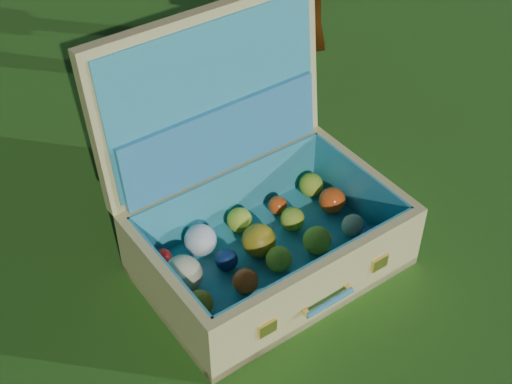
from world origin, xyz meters
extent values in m
plane|color=#215114|center=(0.00, 0.00, 0.00)|extent=(60.00, 60.00, 0.00)
cube|color=#DDCB77|center=(0.07, 0.11, 0.01)|extent=(0.65, 0.48, 0.02)
cube|color=#DDCB77|center=(0.10, -0.07, 0.09)|extent=(0.58, 0.12, 0.18)
cube|color=#DDCB77|center=(0.04, 0.30, 0.09)|extent=(0.58, 0.12, 0.18)
cube|color=#DDCB77|center=(-0.21, 0.07, 0.09)|extent=(0.08, 0.35, 0.18)
cube|color=#DDCB77|center=(0.35, 0.16, 0.09)|extent=(0.08, 0.35, 0.18)
cube|color=teal|center=(0.07, 0.11, 0.02)|extent=(0.60, 0.43, 0.01)
cube|color=teal|center=(0.10, -0.06, 0.10)|extent=(0.54, 0.09, 0.16)
cube|color=teal|center=(0.04, 0.28, 0.10)|extent=(0.54, 0.09, 0.16)
cube|color=teal|center=(-0.20, 0.07, 0.10)|extent=(0.06, 0.35, 0.16)
cube|color=teal|center=(0.34, 0.16, 0.10)|extent=(0.06, 0.35, 0.16)
cube|color=#DDCB77|center=(0.03, 0.35, 0.37)|extent=(0.59, 0.18, 0.39)
cube|color=teal|center=(0.04, 0.33, 0.37)|extent=(0.55, 0.14, 0.35)
cube|color=teal|center=(0.04, 0.30, 0.26)|extent=(0.53, 0.12, 0.17)
cube|color=#F2C659|center=(-0.05, -0.11, 0.09)|extent=(0.04, 0.01, 0.03)
cube|color=#F2C659|center=(0.26, -0.06, 0.09)|extent=(0.04, 0.01, 0.03)
cylinder|color=teal|center=(0.11, -0.10, 0.07)|extent=(0.13, 0.03, 0.01)
cube|color=#F2C659|center=(0.05, -0.10, 0.07)|extent=(0.01, 0.02, 0.01)
cube|color=#F2C659|center=(0.16, -0.08, 0.07)|extent=(0.01, 0.02, 0.01)
sphere|color=#B8D233|center=(-0.12, -0.05, 0.06)|extent=(0.06, 0.06, 0.06)
sphere|color=silver|center=(-0.02, -0.04, 0.07)|extent=(0.08, 0.08, 0.08)
sphere|color=red|center=(0.09, -0.02, 0.05)|extent=(0.05, 0.05, 0.05)
sphere|color=silver|center=(0.20, 0.01, 0.06)|extent=(0.06, 0.06, 0.06)
sphere|color=navy|center=(0.30, 0.03, 0.06)|extent=(0.07, 0.07, 0.07)
sphere|color=#A88716|center=(-0.14, 0.04, 0.06)|extent=(0.06, 0.06, 0.06)
sphere|color=#FF5015|center=(-0.03, 0.05, 0.06)|extent=(0.06, 0.06, 0.06)
sphere|color=#B8D233|center=(0.07, 0.08, 0.06)|extent=(0.06, 0.06, 0.06)
sphere|color=#B8D233|center=(0.18, 0.09, 0.06)|extent=(0.07, 0.07, 0.07)
sphere|color=beige|center=(0.29, 0.10, 0.06)|extent=(0.06, 0.06, 0.06)
sphere|color=beige|center=(-0.15, 0.12, 0.07)|extent=(0.09, 0.09, 0.09)
sphere|color=navy|center=(-0.04, 0.13, 0.05)|extent=(0.05, 0.05, 0.05)
sphere|color=#A88716|center=(0.05, 0.14, 0.07)|extent=(0.08, 0.08, 0.08)
sphere|color=#B8D233|center=(0.17, 0.18, 0.06)|extent=(0.06, 0.06, 0.06)
sphere|color=#FF5015|center=(0.29, 0.19, 0.06)|extent=(0.07, 0.07, 0.07)
sphere|color=red|center=(-0.16, 0.21, 0.05)|extent=(0.04, 0.04, 0.04)
sphere|color=silver|center=(-0.07, 0.21, 0.07)|extent=(0.08, 0.08, 0.08)
sphere|color=#B8D233|center=(0.05, 0.23, 0.06)|extent=(0.06, 0.06, 0.06)
sphere|color=#FF5015|center=(0.16, 0.25, 0.05)|extent=(0.05, 0.05, 0.05)
sphere|color=#B8D233|center=(0.27, 0.27, 0.06)|extent=(0.06, 0.06, 0.06)
camera|label=1|loc=(-0.48, -0.92, 1.27)|focal=50.00mm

